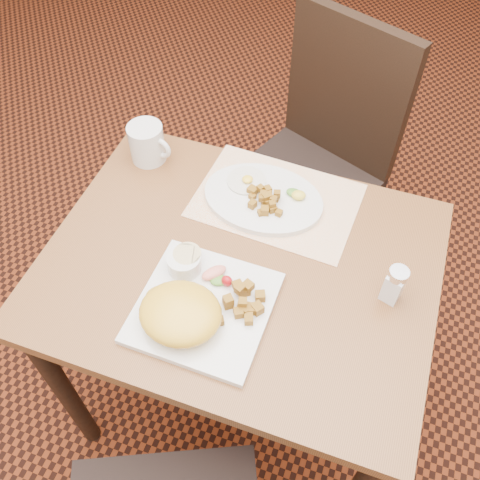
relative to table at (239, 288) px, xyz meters
name	(u,v)px	position (x,y,z in m)	size (l,w,h in m)	color
ground	(240,389)	(0.00, 0.00, -0.64)	(8.00, 8.00, 0.00)	black
table	(239,288)	(0.00, 0.00, 0.00)	(0.90, 0.70, 0.75)	brown
chair_far	(319,154)	(0.05, 0.64, -0.10)	(0.55, 0.56, 0.97)	black
placemat	(276,200)	(0.02, 0.21, 0.11)	(0.40, 0.28, 0.00)	white
plate_square	(204,308)	(-0.03, -0.14, 0.12)	(0.28, 0.28, 0.02)	silver
plate_oval	(263,198)	(-0.01, 0.20, 0.12)	(0.30, 0.23, 0.02)	silver
hollandaise_mound	(180,313)	(-0.06, -0.19, 0.16)	(0.18, 0.16, 0.06)	yellow
ramekin	(184,262)	(-0.11, -0.06, 0.15)	(0.08, 0.08, 0.04)	silver
garnish_sq	(218,276)	(-0.03, -0.07, 0.14)	(0.08, 0.07, 0.03)	#387223
fried_egg	(247,180)	(-0.06, 0.23, 0.13)	(0.10, 0.10, 0.02)	white
garnish_ov	(297,194)	(0.07, 0.23, 0.14)	(0.06, 0.04, 0.02)	#387223
salt_shaker	(395,284)	(0.34, 0.02, 0.16)	(0.05, 0.05, 0.10)	white
coffee_mug	(148,143)	(-0.34, 0.25, 0.16)	(0.12, 0.09, 0.11)	silver
home_fries_sq	(244,302)	(0.05, -0.11, 0.14)	(0.09, 0.12, 0.04)	#9C6A19
home_fries_ov	(265,200)	(0.01, 0.18, 0.14)	(0.11, 0.08, 0.03)	#9C6A19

